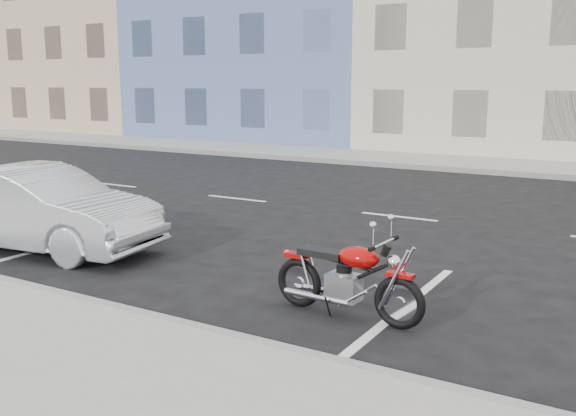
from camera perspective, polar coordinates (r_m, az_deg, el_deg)
name	(u,v)px	position (r m, az deg, el deg)	size (l,w,h in m)	color
ground	(501,228)	(12.53, 18.39, -1.72)	(120.00, 120.00, 0.00)	black
sidewalk_far	(410,160)	(22.16, 10.78, 4.22)	(80.00, 3.40, 0.15)	gray
curb_far	(391,165)	(20.59, 9.14, 3.78)	(80.00, 0.12, 0.16)	gray
bldg_far_west	(118,24)	(40.33, -14.86, 15.51)	(12.00, 12.00, 12.00)	tan
bldg_blue	(295,3)	(32.99, 0.59, 17.80)	(12.00, 12.00, 13.00)	slate
bldg_cream	(554,3)	(28.80, 22.60, 16.46)	(12.00, 12.00, 11.50)	beige
motorcycle	(402,291)	(7.11, 10.09, -7.29)	(1.91, 0.63, 0.95)	black
sedan_silver	(38,209)	(11.00, -21.34, -0.06)	(1.43, 4.09, 1.35)	#B2B5BA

